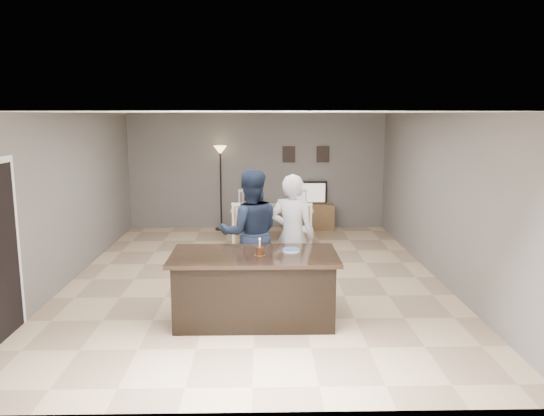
{
  "coord_description": "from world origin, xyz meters",
  "views": [
    {
      "loc": [
        0.09,
        -8.42,
        2.67
      ],
      "look_at": [
        0.26,
        -0.3,
        1.23
      ],
      "focal_mm": 35.0,
      "sensor_mm": 36.0,
      "label": 1
    }
  ],
  "objects_px": {
    "woman": "(292,236)",
    "tv_console": "(308,217)",
    "kitchen_island": "(254,287)",
    "floor_lamp": "(220,165)",
    "television": "(308,193)",
    "plate_stack": "(291,250)",
    "birthday_cake": "(260,251)",
    "dining_table": "(272,213)",
    "man": "(250,233)"
  },
  "relations": [
    {
      "from": "kitchen_island",
      "to": "dining_table",
      "type": "height_order",
      "value": "dining_table"
    },
    {
      "from": "woman",
      "to": "man",
      "type": "relative_size",
      "value": 0.96
    },
    {
      "from": "woman",
      "to": "dining_table",
      "type": "distance_m",
      "value": 3.26
    },
    {
      "from": "kitchen_island",
      "to": "birthday_cake",
      "type": "relative_size",
      "value": 9.7
    },
    {
      "from": "woman",
      "to": "floor_lamp",
      "type": "height_order",
      "value": "floor_lamp"
    },
    {
      "from": "tv_console",
      "to": "birthday_cake",
      "type": "distance_m",
      "value": 5.77
    },
    {
      "from": "floor_lamp",
      "to": "plate_stack",
      "type": "bearing_deg",
      "value": -76.45
    },
    {
      "from": "kitchen_island",
      "to": "birthday_cake",
      "type": "xyz_separation_m",
      "value": [
        0.07,
        -0.06,
        0.5
      ]
    },
    {
      "from": "birthday_cake",
      "to": "dining_table",
      "type": "bearing_deg",
      "value": 86.6
    },
    {
      "from": "woman",
      "to": "plate_stack",
      "type": "bearing_deg",
      "value": 106.37
    },
    {
      "from": "tv_console",
      "to": "dining_table",
      "type": "xyz_separation_m",
      "value": [
        -0.87,
        -1.37,
        0.35
      ]
    },
    {
      "from": "man",
      "to": "plate_stack",
      "type": "distance_m",
      "value": 1.03
    },
    {
      "from": "television",
      "to": "floor_lamp",
      "type": "relative_size",
      "value": 0.47
    },
    {
      "from": "tv_console",
      "to": "man",
      "type": "relative_size",
      "value": 0.63
    },
    {
      "from": "man",
      "to": "dining_table",
      "type": "distance_m",
      "value": 3.26
    },
    {
      "from": "television",
      "to": "dining_table",
      "type": "relative_size",
      "value": 0.48
    },
    {
      "from": "woman",
      "to": "birthday_cake",
      "type": "distance_m",
      "value": 1.12
    },
    {
      "from": "floor_lamp",
      "to": "woman",
      "type": "bearing_deg",
      "value": -73.33
    },
    {
      "from": "plate_stack",
      "to": "birthday_cake",
      "type": "bearing_deg",
      "value": -158.48
    },
    {
      "from": "kitchen_island",
      "to": "woman",
      "type": "bearing_deg",
      "value": 60.13
    },
    {
      "from": "television",
      "to": "dining_table",
      "type": "distance_m",
      "value": 1.7
    },
    {
      "from": "man",
      "to": "tv_console",
      "type": "bearing_deg",
      "value": -111.6
    },
    {
      "from": "kitchen_island",
      "to": "woman",
      "type": "relative_size",
      "value": 1.18
    },
    {
      "from": "dining_table",
      "to": "man",
      "type": "bearing_deg",
      "value": -95.32
    },
    {
      "from": "woman",
      "to": "tv_console",
      "type": "bearing_deg",
      "value": -77.26
    },
    {
      "from": "kitchen_island",
      "to": "woman",
      "type": "height_order",
      "value": "woman"
    },
    {
      "from": "television",
      "to": "plate_stack",
      "type": "distance_m",
      "value": 5.58
    },
    {
      "from": "tv_console",
      "to": "plate_stack",
      "type": "height_order",
      "value": "plate_stack"
    },
    {
      "from": "tv_console",
      "to": "floor_lamp",
      "type": "bearing_deg",
      "value": 179.44
    },
    {
      "from": "tv_console",
      "to": "woman",
      "type": "relative_size",
      "value": 0.66
    },
    {
      "from": "kitchen_island",
      "to": "floor_lamp",
      "type": "xyz_separation_m",
      "value": [
        -0.84,
        5.59,
        1.07
      ]
    },
    {
      "from": "man",
      "to": "floor_lamp",
      "type": "distance_m",
      "value": 4.71
    },
    {
      "from": "television",
      "to": "dining_table",
      "type": "height_order",
      "value": "television"
    },
    {
      "from": "woman",
      "to": "kitchen_island",
      "type": "bearing_deg",
      "value": 80.89
    },
    {
      "from": "kitchen_island",
      "to": "man",
      "type": "xyz_separation_m",
      "value": [
        -0.07,
        0.98,
        0.49
      ]
    },
    {
      "from": "television",
      "to": "plate_stack",
      "type": "height_order",
      "value": "television"
    },
    {
      "from": "dining_table",
      "to": "floor_lamp",
      "type": "height_order",
      "value": "floor_lamp"
    },
    {
      "from": "tv_console",
      "to": "plate_stack",
      "type": "bearing_deg",
      "value": -97.46
    },
    {
      "from": "television",
      "to": "man",
      "type": "xyz_separation_m",
      "value": [
        -1.27,
        -4.66,
        0.09
      ]
    },
    {
      "from": "birthday_cake",
      "to": "dining_table",
      "type": "distance_m",
      "value": 4.27
    },
    {
      "from": "kitchen_island",
      "to": "floor_lamp",
      "type": "distance_m",
      "value": 5.75
    },
    {
      "from": "dining_table",
      "to": "floor_lamp",
      "type": "distance_m",
      "value": 2.01
    },
    {
      "from": "dining_table",
      "to": "tv_console",
      "type": "bearing_deg",
      "value": 59.15
    },
    {
      "from": "woman",
      "to": "birthday_cake",
      "type": "xyz_separation_m",
      "value": [
        -0.48,
        -1.01,
        0.04
      ]
    },
    {
      "from": "kitchen_island",
      "to": "floor_lamp",
      "type": "height_order",
      "value": "floor_lamp"
    },
    {
      "from": "birthday_cake",
      "to": "plate_stack",
      "type": "height_order",
      "value": "birthday_cake"
    },
    {
      "from": "tv_console",
      "to": "birthday_cake",
      "type": "relative_size",
      "value": 5.42
    },
    {
      "from": "man",
      "to": "birthday_cake",
      "type": "height_order",
      "value": "man"
    },
    {
      "from": "tv_console",
      "to": "plate_stack",
      "type": "xyz_separation_m",
      "value": [
        -0.72,
        -5.46,
        0.62
      ]
    },
    {
      "from": "floor_lamp",
      "to": "man",
      "type": "bearing_deg",
      "value": -80.5
    }
  ]
}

